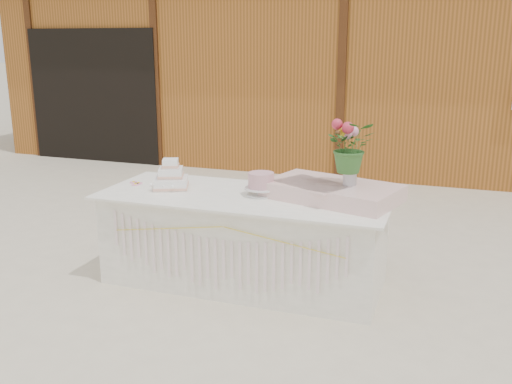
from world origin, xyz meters
TOP-DOWN VIEW (x-y plane):
  - ground at (0.00, 0.00)m, footprint 80.00×80.00m
  - barn at (-0.01, 5.99)m, footprint 12.60×4.60m
  - cake_table at (0.00, -0.00)m, footprint 2.40×1.00m
  - wedding_cake at (-0.67, 0.00)m, footprint 0.37×0.37m
  - pink_cake_stand at (0.14, 0.03)m, footprint 0.27×0.27m
  - satin_runner at (0.71, 0.12)m, footprint 1.16×0.86m
  - flower_vase at (0.85, 0.12)m, footprint 0.11×0.11m
  - bouquet at (0.85, 0.12)m, footprint 0.43×0.40m
  - loose_flowers at (-1.04, 0.12)m, footprint 0.20×0.37m

SIDE VIEW (x-z plane):
  - ground at x=0.00m, z-range 0.00..0.00m
  - cake_table at x=0.00m, z-range 0.00..0.77m
  - loose_flowers at x=-1.04m, z-range 0.77..0.79m
  - satin_runner at x=0.71m, z-range 0.77..0.90m
  - wedding_cake at x=-0.67m, z-range 0.73..0.99m
  - pink_cake_stand at x=0.14m, z-range 0.78..0.98m
  - flower_vase at x=0.85m, z-range 0.90..1.05m
  - bouquet at x=0.85m, z-range 1.05..1.46m
  - barn at x=-0.01m, z-range 0.03..3.33m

